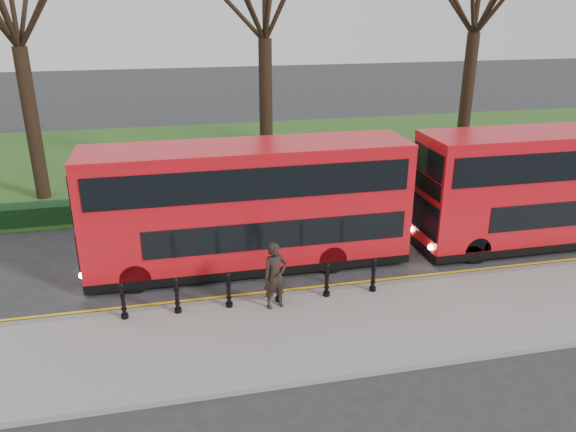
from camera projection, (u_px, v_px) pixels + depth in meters
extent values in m
plane|color=#28282B|center=(262.00, 285.00, 17.28)|extent=(120.00, 120.00, 0.00)
cube|color=gray|center=(282.00, 336.00, 14.52)|extent=(60.00, 4.00, 0.15)
cube|color=slate|center=(268.00, 298.00, 16.34)|extent=(60.00, 0.25, 0.16)
cube|color=#2C511B|center=(215.00, 158.00, 30.92)|extent=(60.00, 18.00, 0.06)
cube|color=black|center=(234.00, 200.00, 23.32)|extent=(60.00, 0.90, 0.80)
cube|color=yellow|center=(266.00, 295.00, 16.64)|extent=(60.00, 0.10, 0.01)
cube|color=yellow|center=(265.00, 292.00, 16.82)|extent=(60.00, 0.10, 0.01)
cylinder|color=black|center=(33.00, 126.00, 23.61)|extent=(0.60, 0.60, 6.45)
cylinder|color=black|center=(266.00, 114.00, 25.59)|extent=(0.60, 0.60, 6.62)
cylinder|color=black|center=(466.00, 104.00, 27.58)|extent=(0.60, 0.60, 6.75)
cylinder|color=black|center=(123.00, 302.00, 15.01)|extent=(0.15, 0.15, 1.00)
cylinder|color=black|center=(177.00, 296.00, 15.29)|extent=(0.15, 0.15, 1.00)
cylinder|color=black|center=(229.00, 291.00, 15.58)|extent=(0.15, 0.15, 1.00)
cylinder|color=black|center=(279.00, 285.00, 15.86)|extent=(0.15, 0.15, 1.00)
cylinder|color=black|center=(327.00, 280.00, 16.15)|extent=(0.15, 0.15, 1.00)
cylinder|color=black|center=(373.00, 275.00, 16.43)|extent=(0.15, 0.15, 1.00)
cube|color=red|center=(248.00, 203.00, 17.72)|extent=(10.16, 2.31, 3.74)
cube|color=black|center=(250.00, 258.00, 18.41)|extent=(10.18, 2.33, 0.28)
cube|color=black|center=(279.00, 235.00, 17.05)|extent=(8.13, 0.04, 0.88)
cube|color=black|center=(254.00, 184.00, 16.30)|extent=(9.60, 0.04, 0.97)
cube|color=black|center=(78.00, 206.00, 16.58)|extent=(0.06, 2.03, 0.51)
cylinder|color=black|center=(135.00, 278.00, 16.69)|extent=(0.92, 0.28, 0.92)
cylinder|color=black|center=(137.00, 250.00, 18.54)|extent=(0.92, 0.28, 0.92)
cylinder|color=black|center=(332.00, 259.00, 17.92)|extent=(0.92, 0.28, 0.92)
cylinder|color=black|center=(315.00, 235.00, 19.77)|extent=(0.92, 0.28, 0.92)
cube|color=red|center=(561.00, 183.00, 19.60)|extent=(10.22, 2.32, 3.76)
cube|color=black|center=(552.00, 234.00, 20.29)|extent=(10.24, 2.34, 0.28)
cube|color=black|center=(426.00, 185.00, 18.46)|extent=(0.06, 2.04, 0.51)
cylinder|color=black|center=(476.00, 250.00, 18.57)|extent=(0.93, 0.28, 0.93)
cylinder|color=black|center=(447.00, 227.00, 20.43)|extent=(0.93, 0.28, 0.93)
imported|color=black|center=(275.00, 276.00, 15.41)|extent=(0.79, 0.61, 1.92)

